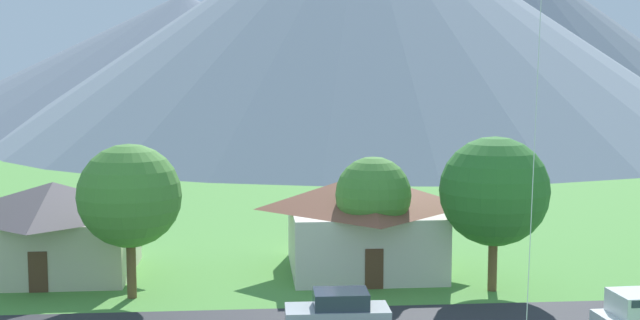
{
  "coord_description": "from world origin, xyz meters",
  "views": [
    {
      "loc": [
        -2.49,
        -3.45,
        10.5
      ],
      "look_at": [
        -0.42,
        21.14,
        7.82
      ],
      "focal_mm": 44.95,
      "sensor_mm": 36.0,
      "label": 1
    }
  ],
  "objects_px": {
    "house_left_center": "(54,227)",
    "tree_near_left": "(373,195)",
    "tree_left_of_center": "(494,191)",
    "parked_car_silver_mid_west": "(338,312)",
    "house_leftmost": "(363,220)",
    "tree_near_right": "(130,196)"
  },
  "relations": [
    {
      "from": "house_left_center",
      "to": "tree_near_left",
      "type": "distance_m",
      "value": 16.67
    },
    {
      "from": "tree_left_of_center",
      "to": "parked_car_silver_mid_west",
      "type": "relative_size",
      "value": 1.78
    },
    {
      "from": "tree_near_left",
      "to": "parked_car_silver_mid_west",
      "type": "distance_m",
      "value": 8.98
    },
    {
      "from": "house_leftmost",
      "to": "tree_left_of_center",
      "type": "xyz_separation_m",
      "value": [
        5.67,
        -4.61,
        2.17
      ]
    },
    {
      "from": "parked_car_silver_mid_west",
      "to": "house_leftmost",
      "type": "bearing_deg",
      "value": 76.65
    },
    {
      "from": "tree_near_right",
      "to": "house_leftmost",
      "type": "bearing_deg",
      "value": 20.98
    },
    {
      "from": "tree_near_right",
      "to": "parked_car_silver_mid_west",
      "type": "distance_m",
      "value": 11.57
    },
    {
      "from": "house_leftmost",
      "to": "house_left_center",
      "type": "xyz_separation_m",
      "value": [
        -16.19,
        0.31,
        -0.16
      ]
    },
    {
      "from": "tree_near_right",
      "to": "parked_car_silver_mid_west",
      "type": "bearing_deg",
      "value": -33.14
    },
    {
      "from": "house_left_center",
      "to": "tree_left_of_center",
      "type": "bearing_deg",
      "value": -12.69
    },
    {
      "from": "tree_left_of_center",
      "to": "parked_car_silver_mid_west",
      "type": "distance_m",
      "value": 10.74
    },
    {
      "from": "house_left_center",
      "to": "tree_near_right",
      "type": "distance_m",
      "value": 7.01
    },
    {
      "from": "tree_near_right",
      "to": "parked_car_silver_mid_west",
      "type": "xyz_separation_m",
      "value": [
        9.1,
        -5.94,
        -3.97
      ]
    },
    {
      "from": "house_left_center",
      "to": "tree_near_left",
      "type": "height_order",
      "value": "tree_near_left"
    },
    {
      "from": "tree_near_left",
      "to": "tree_left_of_center",
      "type": "relative_size",
      "value": 0.85
    },
    {
      "from": "tree_near_left",
      "to": "tree_left_of_center",
      "type": "distance_m",
      "value": 5.93
    },
    {
      "from": "house_leftmost",
      "to": "tree_near_right",
      "type": "distance_m",
      "value": 12.57
    },
    {
      "from": "house_leftmost",
      "to": "parked_car_silver_mid_west",
      "type": "bearing_deg",
      "value": -103.35
    },
    {
      "from": "parked_car_silver_mid_west",
      "to": "house_left_center",
      "type": "bearing_deg",
      "value": 142.09
    },
    {
      "from": "house_leftmost",
      "to": "parked_car_silver_mid_west",
      "type": "distance_m",
      "value": 10.82
    },
    {
      "from": "house_left_center",
      "to": "tree_left_of_center",
      "type": "height_order",
      "value": "tree_left_of_center"
    },
    {
      "from": "tree_near_right",
      "to": "tree_left_of_center",
      "type": "bearing_deg",
      "value": -0.6
    }
  ]
}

